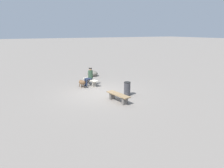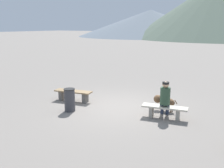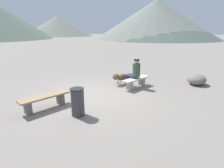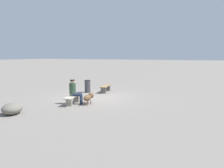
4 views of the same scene
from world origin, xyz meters
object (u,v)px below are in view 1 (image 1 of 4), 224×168
bench_right (91,81)px  boulder (92,73)px  bench_left (118,96)px  trash_bin (127,89)px  dog (82,82)px  seated_person (90,75)px

bench_right → boulder: size_ratio=1.62×
boulder → bench_left: bearing=170.9°
trash_bin → dog: bearing=33.2°
bench_left → bench_right: (3.95, 0.13, 0.00)m
bench_left → seated_person: bearing=-8.8°
bench_left → bench_right: size_ratio=1.05×
dog → bench_left: bearing=12.2°
bench_left → bench_right: bench_left is taller
bench_right → bench_left: bearing=170.0°
bench_left → trash_bin: 1.25m
bench_right → boulder: bearing=-35.7°
seated_person → boulder: (2.75, -1.28, -0.49)m
bench_left → seated_person: seated_person is taller
bench_left → boulder: 6.75m
trash_bin → boulder: (5.95, -0.05, -0.18)m
bench_right → boulder: boulder is taller
seated_person → trash_bin: seated_person is taller
bench_right → dog: (-0.31, 0.77, 0.06)m
bench_right → seated_person: bearing=98.3°
bench_left → seated_person: (3.92, 0.21, 0.43)m
dog → trash_bin: (-2.93, -1.91, 0.06)m
seated_person → trash_bin: (-3.21, -1.23, -0.31)m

